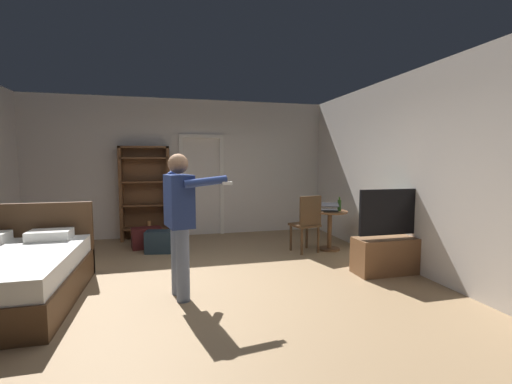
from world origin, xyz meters
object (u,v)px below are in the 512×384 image
(laptop, at_px, (329,208))
(person_blue_shirt, at_px, (180,215))
(suitcase_dark, at_px, (162,241))
(side_table, at_px, (330,224))
(tv_flatscreen, at_px, (393,249))
(bottle_on_table, at_px, (339,205))
(suitcase_small, at_px, (146,238))
(bookshelf, at_px, (145,190))
(wooden_chair, at_px, (307,221))

(laptop, bearing_deg, person_blue_shirt, -149.62)
(laptop, xyz_separation_m, suitcase_dark, (-2.84, 0.59, -0.56))
(suitcase_dark, bearing_deg, laptop, -1.56)
(side_table, bearing_deg, tv_flatscreen, -77.84)
(bottle_on_table, relative_size, person_blue_shirt, 0.15)
(side_table, distance_m, laptop, 0.29)
(tv_flatscreen, xyz_separation_m, side_table, (-0.30, 1.39, 0.13))
(laptop, distance_m, suitcase_dark, 2.96)
(tv_flatscreen, bearing_deg, laptop, 104.32)
(person_blue_shirt, bearing_deg, side_table, 30.60)
(side_table, xyz_separation_m, suitcase_dark, (-2.89, 0.55, -0.28))
(tv_flatscreen, bearing_deg, suitcase_small, 146.28)
(suitcase_small, bearing_deg, side_table, -27.08)
(laptop, height_order, person_blue_shirt, person_blue_shirt)
(bottle_on_table, relative_size, suitcase_small, 0.49)
(bookshelf, relative_size, suitcase_dark, 3.39)
(wooden_chair, height_order, person_blue_shirt, person_blue_shirt)
(wooden_chair, bearing_deg, tv_flatscreen, -59.56)
(laptop, bearing_deg, bottle_on_table, -12.05)
(bottle_on_table, relative_size, wooden_chair, 0.25)
(bookshelf, height_order, bottle_on_table, bookshelf)
(laptop, bearing_deg, bookshelf, 151.38)
(suitcase_dark, bearing_deg, tv_flatscreen, -21.14)
(laptop, distance_m, bottle_on_table, 0.20)
(side_table, bearing_deg, wooden_chair, -169.65)
(bookshelf, xyz_separation_m, suitcase_dark, (0.32, -1.14, -0.81))
(bottle_on_table, xyz_separation_m, wooden_chair, (-0.61, -0.01, -0.26))
(person_blue_shirt, distance_m, suitcase_small, 2.66)
(bookshelf, height_order, side_table, bookshelf)
(side_table, distance_m, wooden_chair, 0.48)
(laptop, bearing_deg, tv_flatscreen, -75.68)
(suitcase_dark, bearing_deg, bookshelf, 115.91)
(suitcase_dark, bearing_deg, suitcase_small, 136.57)
(bookshelf, relative_size, wooden_chair, 1.89)
(tv_flatscreen, bearing_deg, suitcase_dark, 148.76)
(tv_flatscreen, height_order, wooden_chair, tv_flatscreen)
(side_table, bearing_deg, suitcase_dark, 169.30)
(suitcase_small, bearing_deg, bottle_on_table, -27.70)
(suitcase_dark, bearing_deg, wooden_chair, -4.51)
(person_blue_shirt, bearing_deg, laptop, 30.38)
(tv_flatscreen, distance_m, suitcase_small, 4.17)
(tv_flatscreen, height_order, suitcase_dark, tv_flatscreen)
(person_blue_shirt, xyz_separation_m, suitcase_dark, (-0.25, 2.11, -0.78))
(bookshelf, xyz_separation_m, laptop, (3.17, -1.73, -0.25))
(bottle_on_table, distance_m, wooden_chair, 0.66)
(bookshelf, xyz_separation_m, suitcase_small, (0.04, -0.76, -0.82))
(side_table, relative_size, person_blue_shirt, 0.42)
(suitcase_small, bearing_deg, wooden_chair, -31.30)
(laptop, bearing_deg, suitcase_dark, 168.35)
(tv_flatscreen, xyz_separation_m, suitcase_dark, (-3.19, 1.93, -0.16))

